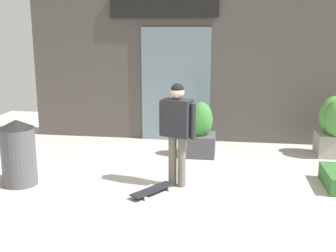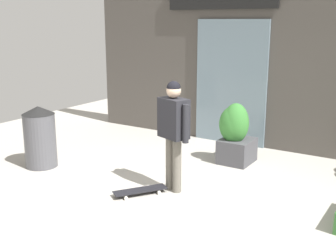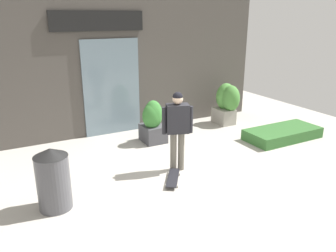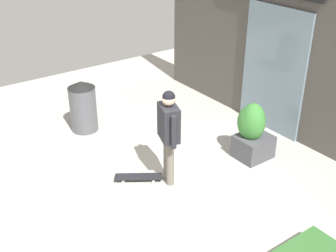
# 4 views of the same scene
# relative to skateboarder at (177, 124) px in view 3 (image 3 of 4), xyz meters

# --- Properties ---
(ground_plane) EXTENTS (12.00, 12.00, 0.00)m
(ground_plane) POSITION_rel_skateboarder_xyz_m (0.21, -0.55, -1.00)
(ground_plane) COLOR #B2ADA3
(building_facade) EXTENTS (7.69, 0.31, 3.82)m
(building_facade) POSITION_rel_skateboarder_xyz_m (0.19, 2.92, 0.90)
(building_facade) COLOR #4C4742
(building_facade) RESTS_ON ground_plane
(skateboarder) EXTENTS (0.59, 0.39, 1.63)m
(skateboarder) POSITION_rel_skateboarder_xyz_m (0.00, 0.00, 0.00)
(skateboarder) COLOR #666056
(skateboarder) RESTS_ON ground_plane
(skateboard) EXTENTS (0.61, 0.76, 0.08)m
(skateboard) POSITION_rel_skateboarder_xyz_m (-0.32, -0.40, -0.93)
(skateboard) COLOR black
(skateboard) RESTS_ON ground_plane
(planter_box_left) EXTENTS (0.62, 0.73, 1.17)m
(planter_box_left) POSITION_rel_skateboarder_xyz_m (2.81, 2.04, -0.33)
(planter_box_left) COLOR gray
(planter_box_left) RESTS_ON ground_plane
(planter_box_right) EXTENTS (0.57, 0.62, 1.07)m
(planter_box_right) POSITION_rel_skateboarder_xyz_m (0.25, 1.65, -0.46)
(planter_box_right) COLOR #47474C
(planter_box_right) RESTS_ON ground_plane
(trash_bin) EXTENTS (0.55, 0.55, 1.06)m
(trash_bin) POSITION_rel_skateboarder_xyz_m (-2.48, -0.32, -0.46)
(trash_bin) COLOR #4C4C51
(trash_bin) RESTS_ON ground_plane
(hedge_ledge) EXTENTS (1.97, 0.90, 0.27)m
(hedge_ledge) POSITION_rel_skateboarder_xyz_m (3.29, 0.30, -0.86)
(hedge_ledge) COLOR #33662D
(hedge_ledge) RESTS_ON ground_plane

